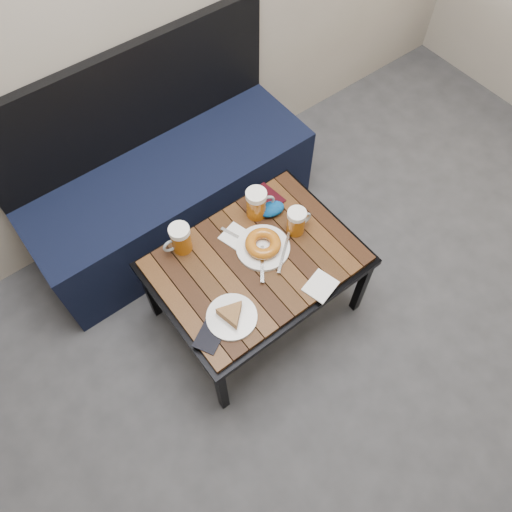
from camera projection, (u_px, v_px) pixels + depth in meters
ground at (450, 478)px, 2.04m from camera, size 4.00×4.00×0.00m
bench at (170, 190)px, 2.48m from camera, size 1.40×0.50×0.95m
cafe_table at (256, 265)px, 2.07m from camera, size 0.84×0.62×0.47m
beer_mug_left at (180, 239)px, 2.01m from camera, size 0.13×0.09×0.14m
beer_mug_centre at (257, 203)px, 2.09m from camera, size 0.14×0.10×0.14m
beer_mug_right at (297, 221)px, 2.06m from camera, size 0.12×0.08×0.13m
plate_pie at (232, 315)px, 1.88m from camera, size 0.20×0.20×0.05m
plate_bagel at (263, 245)px, 2.04m from camera, size 0.27×0.25×0.06m
napkin_left at (235, 236)px, 2.09m from camera, size 0.13×0.14×0.01m
napkin_right at (321, 286)px, 1.97m from camera, size 0.14×0.13×0.01m
passport_navy at (210, 336)px, 1.86m from camera, size 0.15×0.14×0.01m
passport_burgundy at (267, 198)px, 2.20m from camera, size 0.12×0.15×0.01m
knit_pouch at (272, 209)px, 2.14m from camera, size 0.13×0.10×0.05m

